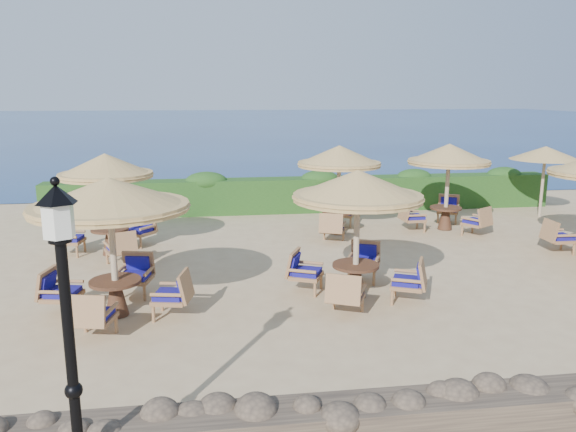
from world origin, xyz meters
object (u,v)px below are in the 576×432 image
(lamp_post, at_px, (71,358))
(extra_parasol, at_px, (545,153))
(cafe_set_5, at_px, (448,171))
(cafe_set_4, at_px, (339,170))
(cafe_set_3, at_px, (107,187))
(cafe_set_1, at_px, (357,213))
(cafe_set_0, at_px, (111,221))

(lamp_post, bearing_deg, extra_parasol, 43.60)
(lamp_post, height_order, cafe_set_5, lamp_post)
(cafe_set_4, relative_size, cafe_set_5, 1.03)
(cafe_set_4, distance_m, cafe_set_5, 3.41)
(cafe_set_3, bearing_deg, cafe_set_4, 12.11)
(lamp_post, xyz_separation_m, extra_parasol, (12.60, 12.00, 0.62))
(cafe_set_3, xyz_separation_m, cafe_set_5, (9.80, 1.43, 0.03))
(cafe_set_1, distance_m, cafe_set_4, 5.36)
(cafe_set_1, bearing_deg, extra_parasol, 38.98)
(lamp_post, bearing_deg, cafe_set_4, 63.89)
(extra_parasol, height_order, cafe_set_3, cafe_set_3)
(cafe_set_0, relative_size, cafe_set_1, 1.03)
(cafe_set_0, distance_m, cafe_set_3, 4.34)
(extra_parasol, xyz_separation_m, cafe_set_5, (-3.99, -1.33, -0.34))
(lamp_post, distance_m, extra_parasol, 17.41)
(cafe_set_0, bearing_deg, cafe_set_5, 32.33)
(extra_parasol, distance_m, cafe_set_1, 10.62)
(extra_parasol, xyz_separation_m, cafe_set_1, (-8.25, -6.68, -0.39))
(lamp_post, relative_size, cafe_set_3, 1.20)
(lamp_post, height_order, cafe_set_3, lamp_post)
(cafe_set_1, relative_size, cafe_set_5, 1.02)
(cafe_set_3, bearing_deg, cafe_set_5, 8.30)
(cafe_set_0, bearing_deg, cafe_set_4, 45.23)
(cafe_set_3, height_order, cafe_set_4, same)
(cafe_set_0, bearing_deg, cafe_set_1, 4.22)
(extra_parasol, height_order, cafe_set_4, cafe_set_4)
(cafe_set_1, distance_m, cafe_set_3, 6.78)
(extra_parasol, distance_m, cafe_set_0, 14.78)
(lamp_post, distance_m, cafe_set_5, 13.71)
(extra_parasol, xyz_separation_m, cafe_set_3, (-13.79, -2.76, -0.37))
(cafe_set_5, bearing_deg, cafe_set_1, -128.55)
(lamp_post, xyz_separation_m, cafe_set_0, (-0.39, 4.97, 0.30))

